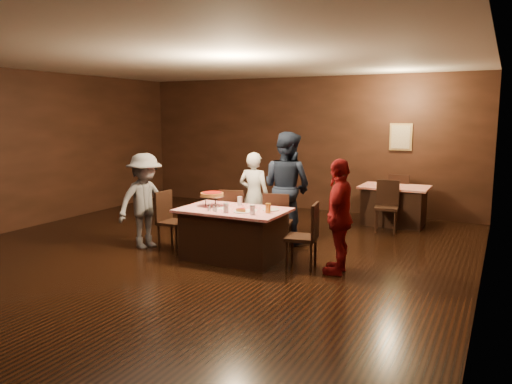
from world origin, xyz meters
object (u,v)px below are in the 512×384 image
Objects in this scene: main_table at (233,234)px; chair_end_left at (174,221)px; chair_end_right at (301,236)px; pizza_stand at (212,195)px; back_table at (394,205)px; glass_front_right at (252,210)px; diner_grey_knit at (145,201)px; glass_amber at (268,208)px; diner_navy_hoodie at (287,187)px; glass_front_left at (226,208)px; plate_empty at (271,210)px; chair_back_far at (400,196)px; diner_red_shirt at (339,216)px; diner_white_jacket at (254,196)px; chair_back_near at (386,207)px; chair_far_right at (278,221)px; chair_far_left at (234,217)px; glass_back at (240,201)px.

main_table is 1.68× the size of chair_end_left.
chair_end_right is 2.50× the size of pizza_stand.
main_table and back_table have the same top height.
glass_front_right is at bearing -29.05° from main_table.
diner_grey_knit is 11.08× the size of glass_amber.
glass_amber is (0.29, -1.36, -0.10)m from diner_navy_hoodie.
pizza_stand is at bearing -121.00° from back_table.
back_table is 9.29× the size of glass_amber.
glass_front_left reaches higher than back_table.
glass_front_left is (-0.50, -0.45, 0.06)m from plate_empty.
chair_back_far is 2.50× the size of pizza_stand.
diner_navy_hoodie reaches higher than chair_end_right.
diner_navy_hoodie is at bearing -139.42° from diner_red_shirt.
back_table is at bearing -25.10° from diner_grey_knit.
chair_end_left is 0.62× the size of diner_white_jacket.
chair_end_left is 3.95m from chair_back_near.
chair_end_left is 1.50m from diner_white_jacket.
diner_navy_hoodie is (-0.09, 0.56, 0.47)m from chair_far_right.
chair_back_near is at bearing -144.95° from diner_white_jacket.
chair_end_right is at bearing 119.72° from chair_far_right.
chair_back_near is 4.38m from diner_grey_knit.
chair_far_left and chair_end_left have the same top height.
glass_front_right is (-1.17, -0.32, 0.05)m from diner_red_shirt.
chair_far_right is at bearing 165.94° from chair_far_left.
chair_end_left is (-1.10, 0.00, 0.09)m from main_table.
diner_red_shirt is at bearing 144.58° from diner_white_jacket.
diner_grey_knit reaches higher than pizza_stand.
diner_red_shirt reaches higher than glass_amber.
chair_back_far is at bearing 65.60° from glass_back.
glass_front_right is at bearing -126.87° from glass_amber.
chair_back_near is 6.79× the size of glass_front_left.
main_table is at bearing -80.54° from glass_back.
chair_far_right is at bearing -129.77° from chair_back_near.
chair_back_near is at bearing 62.36° from glass_front_left.
back_table is 9.29× the size of glass_front_right.
diner_navy_hoodie is 1.57m from glass_front_right.
chair_end_right is 0.50× the size of diner_navy_hoodie.
chair_end_left reaches higher than glass_back.
diner_navy_hoodie is 1.82m from diner_red_shirt.
chair_end_left is (-0.70, -0.75, 0.00)m from chair_far_left.
chair_end_right is 6.79× the size of glass_front_left.
diner_navy_hoodie reaches higher than chair_far_right.
chair_back_near is (0.00, -0.70, 0.09)m from back_table.
glass_amber is at bearing 90.74° from chair_far_right.
diner_white_jacket is 0.61m from diner_navy_hoodie.
diner_grey_knit is at bearing 49.77° from diner_navy_hoodie.
main_table is 1.01× the size of diner_red_shirt.
diner_grey_knit is 1.67m from glass_front_left.
main_table is at bearing -93.67° from diner_red_shirt.
chair_end_right is (1.10, 0.00, 0.09)m from main_table.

